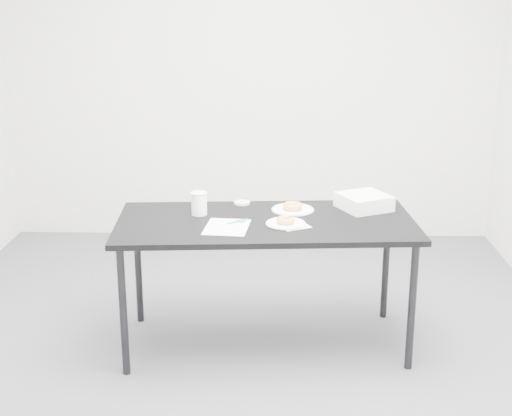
{
  "coord_description": "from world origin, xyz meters",
  "views": [
    {
      "loc": [
        0.22,
        -3.8,
        1.98
      ],
      "look_at": [
        0.11,
        0.02,
        0.83
      ],
      "focal_mm": 50.0,
      "sensor_mm": 36.0,
      "label": 1
    }
  ],
  "objects_px": {
    "plate_far": "(293,210)",
    "pen": "(238,221)",
    "plate_near": "(286,224)",
    "donut_near": "(286,220)",
    "table": "(266,230)",
    "scorecard": "(227,227)",
    "coffee_cup": "(199,203)",
    "donut_far": "(293,206)",
    "bakery_box": "(364,202)"
  },
  "relations": [
    {
      "from": "scorecard",
      "to": "pen",
      "type": "xyz_separation_m",
      "value": [
        0.05,
        0.08,
        0.01
      ]
    },
    {
      "from": "table",
      "to": "plate_far",
      "type": "distance_m",
      "value": 0.26
    },
    {
      "from": "plate_near",
      "to": "table",
      "type": "bearing_deg",
      "value": 145.85
    },
    {
      "from": "table",
      "to": "donut_far",
      "type": "distance_m",
      "value": 0.26
    },
    {
      "from": "table",
      "to": "pen",
      "type": "distance_m",
      "value": 0.17
    },
    {
      "from": "scorecard",
      "to": "coffee_cup",
      "type": "relative_size",
      "value": 2.19
    },
    {
      "from": "table",
      "to": "plate_far",
      "type": "relative_size",
      "value": 6.9
    },
    {
      "from": "bakery_box",
      "to": "coffee_cup",
      "type": "bearing_deg",
      "value": 162.23
    },
    {
      "from": "scorecard",
      "to": "table",
      "type": "bearing_deg",
      "value": 37.07
    },
    {
      "from": "scorecard",
      "to": "plate_near",
      "type": "distance_m",
      "value": 0.33
    },
    {
      "from": "scorecard",
      "to": "donut_near",
      "type": "bearing_deg",
      "value": 14.92
    },
    {
      "from": "donut_near",
      "to": "donut_far",
      "type": "xyz_separation_m",
      "value": [
        0.04,
        0.27,
        0.0
      ]
    },
    {
      "from": "plate_far",
      "to": "pen",
      "type": "bearing_deg",
      "value": -141.85
    },
    {
      "from": "plate_near",
      "to": "plate_far",
      "type": "distance_m",
      "value": 0.28
    },
    {
      "from": "plate_near",
      "to": "donut_far",
      "type": "distance_m",
      "value": 0.28
    },
    {
      "from": "pen",
      "to": "coffee_cup",
      "type": "height_order",
      "value": "coffee_cup"
    },
    {
      "from": "donut_far",
      "to": "coffee_cup",
      "type": "height_order",
      "value": "coffee_cup"
    },
    {
      "from": "table",
      "to": "pen",
      "type": "height_order",
      "value": "pen"
    },
    {
      "from": "donut_near",
      "to": "bakery_box",
      "type": "bearing_deg",
      "value": 34.31
    },
    {
      "from": "donut_near",
      "to": "pen",
      "type": "bearing_deg",
      "value": 173.81
    },
    {
      "from": "plate_far",
      "to": "table",
      "type": "bearing_deg",
      "value": -128.11
    },
    {
      "from": "scorecard",
      "to": "bakery_box",
      "type": "bearing_deg",
      "value": 30.54
    },
    {
      "from": "coffee_cup",
      "to": "donut_near",
      "type": "bearing_deg",
      "value": -19.01
    },
    {
      "from": "pen",
      "to": "plate_far",
      "type": "relative_size",
      "value": 0.55
    },
    {
      "from": "table",
      "to": "scorecard",
      "type": "xyz_separation_m",
      "value": [
        -0.21,
        -0.13,
        0.06
      ]
    },
    {
      "from": "plate_near",
      "to": "bakery_box",
      "type": "bearing_deg",
      "value": 34.31
    },
    {
      "from": "table",
      "to": "plate_near",
      "type": "xyz_separation_m",
      "value": [
        0.11,
        -0.08,
        0.06
      ]
    },
    {
      "from": "pen",
      "to": "donut_near",
      "type": "bearing_deg",
      "value": -43.96
    },
    {
      "from": "donut_near",
      "to": "plate_near",
      "type": "bearing_deg",
      "value": 0.0
    },
    {
      "from": "table",
      "to": "scorecard",
      "type": "bearing_deg",
      "value": -152.08
    },
    {
      "from": "coffee_cup",
      "to": "donut_far",
      "type": "bearing_deg",
      "value": 10.75
    },
    {
      "from": "table",
      "to": "bakery_box",
      "type": "xyz_separation_m",
      "value": [
        0.58,
        0.24,
        0.1
      ]
    },
    {
      "from": "scorecard",
      "to": "plate_far",
      "type": "bearing_deg",
      "value": 47.16
    },
    {
      "from": "plate_near",
      "to": "donut_near",
      "type": "distance_m",
      "value": 0.02
    },
    {
      "from": "plate_far",
      "to": "bakery_box",
      "type": "height_order",
      "value": "bakery_box"
    },
    {
      "from": "donut_far",
      "to": "donut_near",
      "type": "bearing_deg",
      "value": -99.05
    },
    {
      "from": "plate_near",
      "to": "donut_near",
      "type": "xyz_separation_m",
      "value": [
        0.0,
        0.0,
        0.02
      ]
    },
    {
      "from": "scorecard",
      "to": "bakery_box",
      "type": "xyz_separation_m",
      "value": [
        0.79,
        0.37,
        0.04
      ]
    },
    {
      "from": "pen",
      "to": "plate_near",
      "type": "bearing_deg",
      "value": -43.96
    },
    {
      "from": "coffee_cup",
      "to": "pen",
      "type": "bearing_deg",
      "value": -31.83
    },
    {
      "from": "table",
      "to": "coffee_cup",
      "type": "distance_m",
      "value": 0.41
    },
    {
      "from": "plate_near",
      "to": "donut_far",
      "type": "bearing_deg",
      "value": 80.95
    },
    {
      "from": "plate_far",
      "to": "donut_near",
      "type": "bearing_deg",
      "value": -99.05
    },
    {
      "from": "bakery_box",
      "to": "donut_far",
      "type": "bearing_deg",
      "value": 159.5
    },
    {
      "from": "donut_near",
      "to": "plate_far",
      "type": "distance_m",
      "value": 0.28
    },
    {
      "from": "table",
      "to": "bakery_box",
      "type": "distance_m",
      "value": 0.63
    },
    {
      "from": "plate_near",
      "to": "bakery_box",
      "type": "xyz_separation_m",
      "value": [
        0.46,
        0.32,
        0.04
      ]
    },
    {
      "from": "scorecard",
      "to": "donut_far",
      "type": "relative_size",
      "value": 2.51
    },
    {
      "from": "pen",
      "to": "donut_far",
      "type": "bearing_deg",
      "value": 0.38
    },
    {
      "from": "pen",
      "to": "bakery_box",
      "type": "xyz_separation_m",
      "value": [
        0.73,
        0.29,
        0.04
      ]
    }
  ]
}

